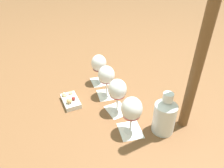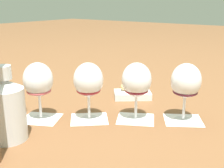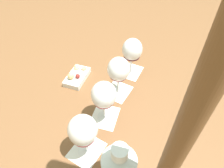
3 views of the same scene
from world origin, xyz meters
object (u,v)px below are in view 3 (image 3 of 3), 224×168
object	(u,v)px
snack_dish	(77,76)
wine_glass_3	(132,51)
wine_glass_2	(119,71)
wine_glass_0	(83,131)
umbrella_pole	(203,94)
wine_glass_1	(104,96)

from	to	relation	value
snack_dish	wine_glass_3	bearing A→B (deg)	-20.49
wine_glass_2	wine_glass_0	bearing A→B (deg)	-144.47
snack_dish	wine_glass_2	bearing A→B (deg)	-55.24
wine_glass_0	umbrella_pole	size ratio (longest dim) A/B	0.20
wine_glass_2	wine_glass_3	size ratio (longest dim) A/B	1.00
wine_glass_1	wine_glass_2	size ratio (longest dim) A/B	1.00
wine_glass_1	wine_glass_2	distance (m)	0.15
wine_glass_0	wine_glass_3	distance (m)	0.46
wine_glass_0	wine_glass_3	world-z (taller)	same
wine_glass_0	wine_glass_3	xyz separation A→B (m)	(0.38, 0.26, -0.00)
wine_glass_3	umbrella_pole	world-z (taller)	umbrella_pole
wine_glass_0	snack_dish	xyz separation A→B (m)	(0.13, 0.36, -0.11)
wine_glass_1	umbrella_pole	world-z (taller)	umbrella_pole
wine_glass_0	wine_glass_1	bearing A→B (deg)	35.17
wine_glass_3	snack_dish	world-z (taller)	wine_glass_3
umbrella_pole	wine_glass_0	bearing A→B (deg)	113.78
wine_glass_0	wine_glass_1	size ratio (longest dim) A/B	1.00
wine_glass_3	umbrella_pole	bearing A→B (deg)	-118.68
wine_glass_0	umbrella_pole	distance (m)	0.43
snack_dish	umbrella_pole	distance (m)	0.75
wine_glass_1	snack_dish	bearing A→B (deg)	89.87
wine_glass_0	snack_dish	size ratio (longest dim) A/B	1.14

